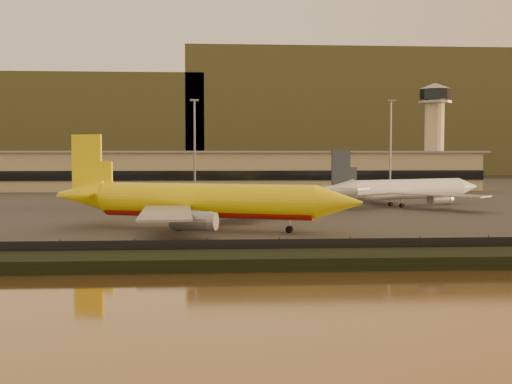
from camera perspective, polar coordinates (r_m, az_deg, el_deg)
ground at (r=84.66m, az=-0.17°, el=-4.66°), size 900.00×900.00×0.00m
embankment at (r=67.80m, az=0.75°, el=-6.09°), size 320.00×7.00×1.40m
tarmac at (r=179.12m, az=-2.11°, el=-0.36°), size 320.00×220.00×0.20m
perimeter_fence at (r=71.64m, az=0.49°, el=-5.09°), size 300.00×0.05×2.20m
terminal_building at (r=209.48m, az=-6.35°, el=1.86°), size 202.00×25.00×12.60m
control_tower at (r=227.70m, az=15.57°, el=5.76°), size 11.20×11.20×35.50m
apron_light_masts at (r=160.00m, az=3.49°, el=4.78°), size 152.20×12.20×25.40m
distant_hills at (r=424.38m, az=-5.94°, el=6.04°), size 470.00×160.00×70.00m
dhl_cargo_jet at (r=98.65m, az=-4.93°, el=-0.83°), size 48.18×45.83×14.79m
white_narrowbody_jet at (r=146.06m, az=13.09°, el=0.21°), size 41.50×39.20×12.51m
gse_vehicle_yellow at (r=114.82m, az=3.95°, el=-1.95°), size 4.75×3.36×1.95m
gse_vehicle_white at (r=121.54m, az=-7.61°, el=-1.74°), size 4.03×2.86×1.66m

